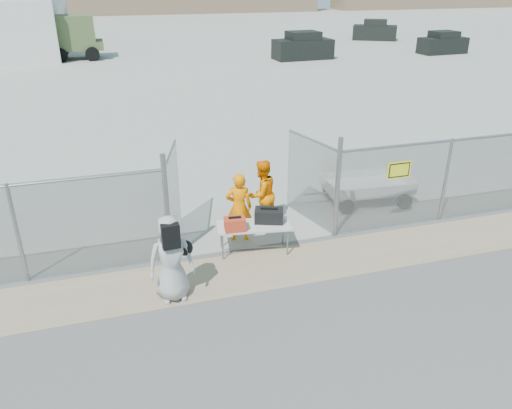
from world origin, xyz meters
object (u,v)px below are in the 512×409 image
object	(u,v)px
security_worker_left	(239,207)
security_worker_right	(262,194)
utility_trailer	(366,189)
folding_table	(254,238)
visitor	(171,259)

from	to	relation	value
security_worker_left	security_worker_right	bearing A→B (deg)	-129.04
utility_trailer	folding_table	bearing A→B (deg)	-150.26
folding_table	utility_trailer	bearing A→B (deg)	34.11
visitor	utility_trailer	size ratio (longest dim) A/B	0.58
security_worker_right	utility_trailer	xyz separation A→B (m)	(3.26, 0.60, -0.51)
security_worker_left	security_worker_right	distance (m)	0.90
security_worker_left	utility_trailer	distance (m)	4.18
utility_trailer	visitor	bearing A→B (deg)	-147.86
folding_table	security_worker_right	distance (m)	1.44
utility_trailer	security_worker_right	bearing A→B (deg)	-165.25
security_worker_right	visitor	bearing A→B (deg)	18.53
security_worker_left	visitor	bearing A→B (deg)	60.41
folding_table	utility_trailer	xyz separation A→B (m)	(3.83, 1.81, 0.02)
security_worker_left	utility_trailer	world-z (taller)	security_worker_left
security_worker_left	visitor	size ratio (longest dim) A/B	0.95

